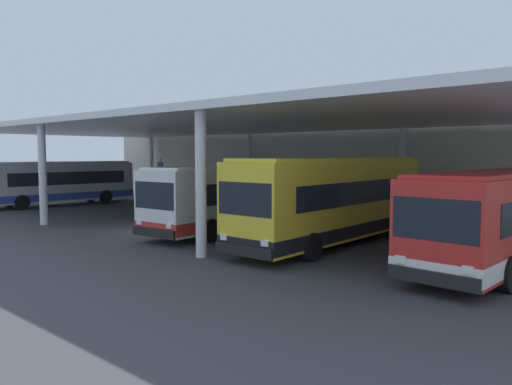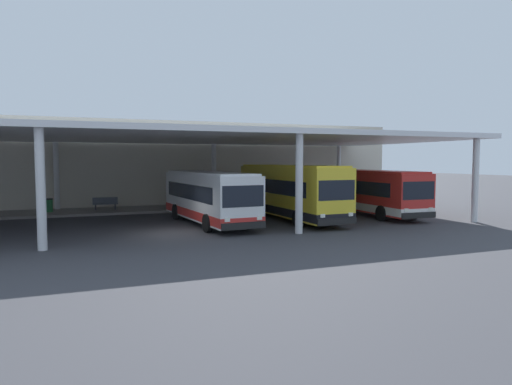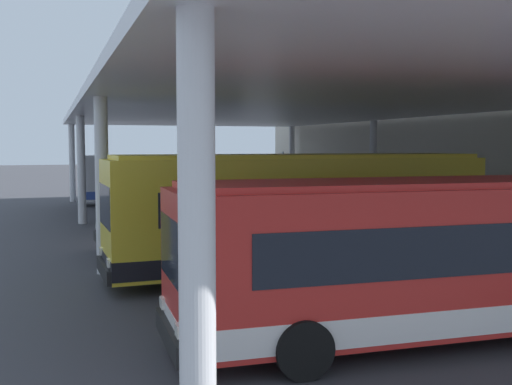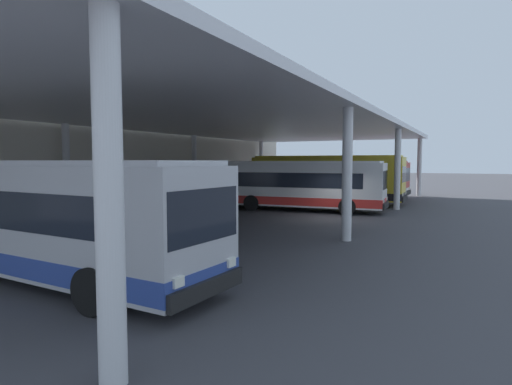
% 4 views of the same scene
% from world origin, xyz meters
% --- Properties ---
extents(ground_plane, '(200.00, 200.00, 0.00)m').
position_xyz_m(ground_plane, '(0.00, 0.00, 0.00)').
color(ground_plane, '#3D3D42').
extents(platform_kerb, '(42.00, 4.50, 0.18)m').
position_xyz_m(platform_kerb, '(0.00, 11.75, 0.09)').
color(platform_kerb, gray).
rests_on(platform_kerb, ground).
extents(station_building_facade, '(48.00, 1.60, 7.22)m').
position_xyz_m(station_building_facade, '(0.00, 15.00, 3.61)').
color(station_building_facade, beige).
rests_on(station_building_facade, ground).
extents(canopy_shelter, '(40.00, 17.00, 5.55)m').
position_xyz_m(canopy_shelter, '(0.00, 5.50, 5.31)').
color(canopy_shelter, silver).
rests_on(canopy_shelter, ground).
extents(bus_nearest_bay, '(3.08, 10.64, 3.17)m').
position_xyz_m(bus_nearest_bay, '(-15.30, 3.08, 1.66)').
color(bus_nearest_bay, '#B7B7BC').
rests_on(bus_nearest_bay, ground).
extents(bus_second_bay, '(3.31, 10.69, 3.17)m').
position_xyz_m(bus_second_bay, '(2.72, 2.89, 1.66)').
color(bus_second_bay, white).
rests_on(bus_second_bay, ground).
extents(bus_middle_bay, '(2.94, 11.39, 3.57)m').
position_xyz_m(bus_middle_bay, '(8.25, 2.98, 1.84)').
color(bus_middle_bay, yellow).
rests_on(bus_middle_bay, ground).
extents(bus_far_bay, '(2.99, 10.61, 3.17)m').
position_xyz_m(bus_far_bay, '(14.68, 3.17, 1.66)').
color(bus_far_bay, red).
rests_on(bus_far_bay, ground).
extents(bench_waiting, '(1.80, 0.45, 0.92)m').
position_xyz_m(bench_waiting, '(-2.80, 11.82, 0.66)').
color(bench_waiting, '#4C515B').
rests_on(bench_waiting, platform_kerb).
extents(trash_bin, '(0.52, 0.52, 0.98)m').
position_xyz_m(trash_bin, '(-6.63, 11.58, 0.68)').
color(trash_bin, '#236638').
rests_on(trash_bin, platform_kerb).
extents(banner_sign, '(0.70, 0.12, 3.20)m').
position_xyz_m(banner_sign, '(-13.79, 10.94, 1.98)').
color(banner_sign, '#B2B2B7').
rests_on(banner_sign, platform_kerb).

